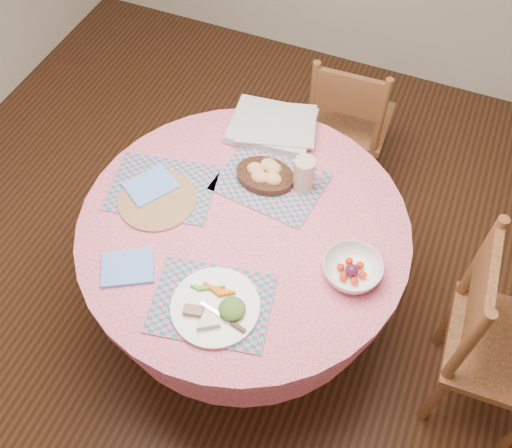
# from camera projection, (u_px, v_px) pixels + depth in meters

# --- Properties ---
(ground) EXTENTS (4.00, 4.00, 0.00)m
(ground) POSITION_uv_depth(u_px,v_px,m) (246.00, 315.00, 2.72)
(ground) COLOR #331C0F
(ground) RESTS_ON ground
(dining_table) EXTENTS (1.24, 1.24, 0.75)m
(dining_table) POSITION_uv_depth(u_px,v_px,m) (244.00, 253.00, 2.27)
(dining_table) COLOR pink
(dining_table) RESTS_ON ground
(chair_right) EXTENTS (0.44, 0.46, 0.96)m
(chair_right) POSITION_uv_depth(u_px,v_px,m) (493.00, 339.00, 2.11)
(chair_right) COLOR brown
(chair_right) RESTS_ON ground
(chair_back) EXTENTS (0.41, 0.39, 0.85)m
(chair_back) POSITION_uv_depth(u_px,v_px,m) (348.00, 121.00, 2.85)
(chair_back) COLOR brown
(chair_back) RESTS_ON ground
(placemat_front) EXTENTS (0.45, 0.37, 0.01)m
(placemat_front) POSITION_uv_depth(u_px,v_px,m) (212.00, 303.00, 1.91)
(placemat_front) COLOR #157770
(placemat_front) RESTS_ON dining_table
(placemat_left) EXTENTS (0.45, 0.37, 0.01)m
(placemat_left) POSITION_uv_depth(u_px,v_px,m) (163.00, 188.00, 2.20)
(placemat_left) COLOR #157770
(placemat_left) RESTS_ON dining_table
(placemat_back) EXTENTS (0.43, 0.34, 0.01)m
(placemat_back) POSITION_uv_depth(u_px,v_px,m) (270.00, 182.00, 2.22)
(placemat_back) COLOR #157770
(placemat_back) RESTS_ON dining_table
(wicker_trivet) EXTENTS (0.30, 0.30, 0.01)m
(wicker_trivet) POSITION_uv_depth(u_px,v_px,m) (157.00, 200.00, 2.17)
(wicker_trivet) COLOR brown
(wicker_trivet) RESTS_ON dining_table
(napkin_near) EXTENTS (0.23, 0.21, 0.01)m
(napkin_near) POSITION_uv_depth(u_px,v_px,m) (128.00, 268.00, 1.99)
(napkin_near) COLOR #6290FC
(napkin_near) RESTS_ON dining_table
(napkin_far) EXTENTS (0.21, 0.23, 0.01)m
(napkin_far) POSITION_uv_depth(u_px,v_px,m) (151.00, 186.00, 2.20)
(napkin_far) COLOR #6290FC
(napkin_far) RESTS_ON placemat_left
(dinner_plate) EXTENTS (0.30, 0.30, 0.05)m
(dinner_plate) POSITION_uv_depth(u_px,v_px,m) (216.00, 308.00, 1.89)
(dinner_plate) COLOR white
(dinner_plate) RESTS_ON placemat_front
(bread_bowl) EXTENTS (0.23, 0.23, 0.08)m
(bread_bowl) POSITION_uv_depth(u_px,v_px,m) (265.00, 174.00, 2.20)
(bread_bowl) COLOR black
(bread_bowl) RESTS_ON placemat_back
(latte_mug) EXTENTS (0.12, 0.08, 0.14)m
(latte_mug) POSITION_uv_depth(u_px,v_px,m) (305.00, 174.00, 2.15)
(latte_mug) COLOR tan
(latte_mug) RESTS_ON placemat_back
(fruit_bowl) EXTENTS (0.25, 0.25, 0.06)m
(fruit_bowl) POSITION_uv_depth(u_px,v_px,m) (352.00, 270.00, 1.96)
(fruit_bowl) COLOR white
(fruit_bowl) RESTS_ON dining_table
(newspaper_stack) EXTENTS (0.39, 0.33, 0.04)m
(newspaper_stack) POSITION_uv_depth(u_px,v_px,m) (273.00, 125.00, 2.37)
(newspaper_stack) COLOR silver
(newspaper_stack) RESTS_ON dining_table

